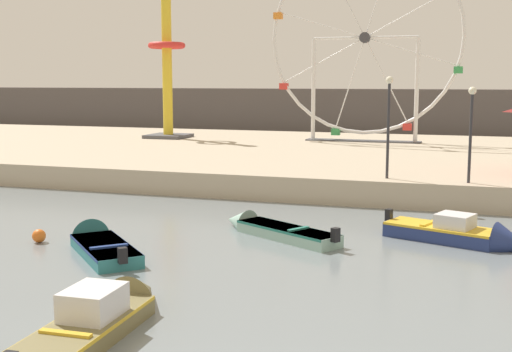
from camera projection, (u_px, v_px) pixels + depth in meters
quay_promenade at (424, 161)px, 39.29m from camera, size 110.00×25.16×1.11m
distant_town_skyline at (447, 113)px, 62.10m from camera, size 140.00×3.00×4.40m
motorboat_navy_blue at (464, 234)px, 21.77m from camera, size 4.76×2.71×1.30m
motorboat_seafoam at (270, 229)px, 23.03m from camera, size 4.93×3.41×1.02m
motorboat_teal_painted at (98, 243)px, 21.04m from camera, size 4.21×4.19×1.25m
motorboat_olive_wood at (104, 315)px, 14.34m from camera, size 1.48×5.64×1.42m
ferris_wheel_white_frame at (365, 41)px, 44.81m from camera, size 12.86×1.20×13.34m
drop_tower_yellow_tower at (167, 68)px, 48.01m from camera, size 2.80×2.80×10.91m
promenade_lamp_near at (471, 120)px, 27.00m from camera, size 0.32×0.32×3.87m
promenade_lamp_far at (389, 113)px, 28.23m from camera, size 0.32×0.32×4.29m
mooring_buoy_orange at (39, 236)px, 21.96m from camera, size 0.44×0.44×0.44m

